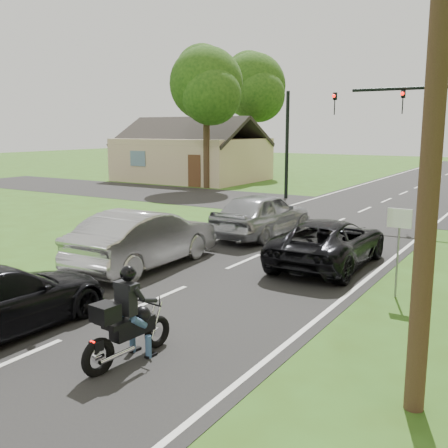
{
  "coord_description": "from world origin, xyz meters",
  "views": [
    {
      "loc": [
        7.53,
        -9.28,
        3.93
      ],
      "look_at": [
        -0.09,
        3.0,
        1.3
      ],
      "focal_mm": 42.0,
      "sensor_mm": 36.0,
      "label": 1
    }
  ],
  "objects_px": {
    "traffic_signal": "(435,124)",
    "silver_suv": "(262,214)",
    "motorcycle_rider": "(126,324)",
    "dark_suv": "(329,242)",
    "sign_white": "(399,231)",
    "silver_sedan": "(145,238)",
    "utility_pole_near": "(440,36)"
  },
  "relations": [
    {
      "from": "sign_white",
      "to": "utility_pole_near",
      "type": "bearing_deg",
      "value": -73.24
    },
    {
      "from": "silver_suv",
      "to": "utility_pole_near",
      "type": "distance_m",
      "value": 12.92
    },
    {
      "from": "motorcycle_rider",
      "to": "silver_suv",
      "type": "bearing_deg",
      "value": 110.96
    },
    {
      "from": "silver_sedan",
      "to": "traffic_signal",
      "type": "height_order",
      "value": "traffic_signal"
    },
    {
      "from": "traffic_signal",
      "to": "sign_white",
      "type": "bearing_deg",
      "value": -82.95
    },
    {
      "from": "dark_suv",
      "to": "traffic_signal",
      "type": "distance_m",
      "value": 9.76
    },
    {
      "from": "motorcycle_rider",
      "to": "sign_white",
      "type": "relative_size",
      "value": 0.93
    },
    {
      "from": "motorcycle_rider",
      "to": "utility_pole_near",
      "type": "xyz_separation_m",
      "value": [
        4.52,
        1.01,
        4.41
      ]
    },
    {
      "from": "traffic_signal",
      "to": "utility_pole_near",
      "type": "xyz_separation_m",
      "value": [
        2.86,
        -16.0,
        0.95
      ]
    },
    {
      "from": "traffic_signal",
      "to": "silver_suv",
      "type": "bearing_deg",
      "value": -126.01
    },
    {
      "from": "traffic_signal",
      "to": "sign_white",
      "type": "distance_m",
      "value": 11.39
    },
    {
      "from": "silver_sedan",
      "to": "utility_pole_near",
      "type": "distance_m",
      "value": 10.16
    },
    {
      "from": "motorcycle_rider",
      "to": "silver_sedan",
      "type": "bearing_deg",
      "value": 132.66
    },
    {
      "from": "sign_white",
      "to": "motorcycle_rider",
      "type": "bearing_deg",
      "value": -116.73
    },
    {
      "from": "motorcycle_rider",
      "to": "sign_white",
      "type": "bearing_deg",
      "value": 68.57
    },
    {
      "from": "silver_sedan",
      "to": "sign_white",
      "type": "relative_size",
      "value": 2.37
    },
    {
      "from": "silver_sedan",
      "to": "silver_suv",
      "type": "relative_size",
      "value": 1.04
    },
    {
      "from": "motorcycle_rider",
      "to": "dark_suv",
      "type": "relative_size",
      "value": 0.4
    },
    {
      "from": "motorcycle_rider",
      "to": "traffic_signal",
      "type": "distance_m",
      "value": 17.43
    },
    {
      "from": "dark_suv",
      "to": "silver_suv",
      "type": "bearing_deg",
      "value": -37.9
    },
    {
      "from": "silver_sedan",
      "to": "silver_suv",
      "type": "distance_m",
      "value": 5.7
    },
    {
      "from": "dark_suv",
      "to": "sign_white",
      "type": "relative_size",
      "value": 2.32
    },
    {
      "from": "motorcycle_rider",
      "to": "silver_suv",
      "type": "height_order",
      "value": "motorcycle_rider"
    },
    {
      "from": "motorcycle_rider",
      "to": "dark_suv",
      "type": "height_order",
      "value": "motorcycle_rider"
    },
    {
      "from": "silver_sedan",
      "to": "sign_white",
      "type": "bearing_deg",
      "value": -173.07
    },
    {
      "from": "utility_pole_near",
      "to": "dark_suv",
      "type": "bearing_deg",
      "value": 119.36
    },
    {
      "from": "silver_sedan",
      "to": "traffic_signal",
      "type": "bearing_deg",
      "value": -115.83
    },
    {
      "from": "motorcycle_rider",
      "to": "silver_suv",
      "type": "relative_size",
      "value": 0.41
    },
    {
      "from": "motorcycle_rider",
      "to": "silver_sedan",
      "type": "xyz_separation_m",
      "value": [
        -3.81,
        4.99,
        0.17
      ]
    },
    {
      "from": "dark_suv",
      "to": "utility_pole_near",
      "type": "height_order",
      "value": "utility_pole_near"
    },
    {
      "from": "sign_white",
      "to": "silver_suv",
      "type": "bearing_deg",
      "value": 142.25
    },
    {
      "from": "traffic_signal",
      "to": "motorcycle_rider",
      "type": "bearing_deg",
      "value": -95.55
    }
  ]
}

